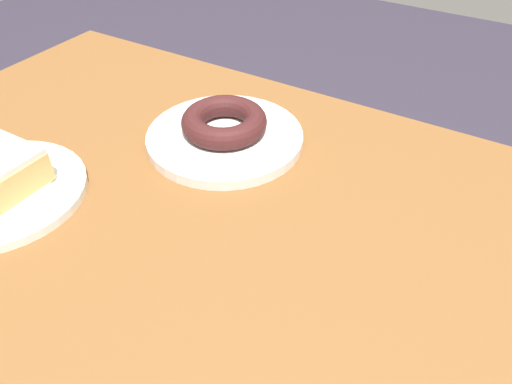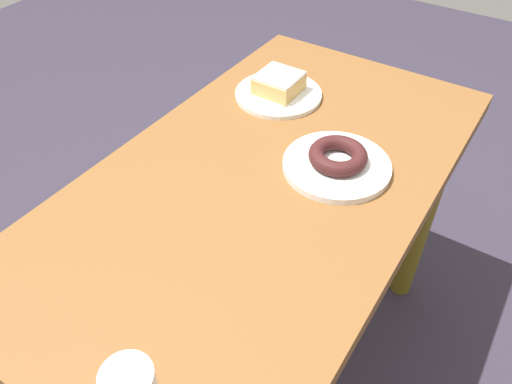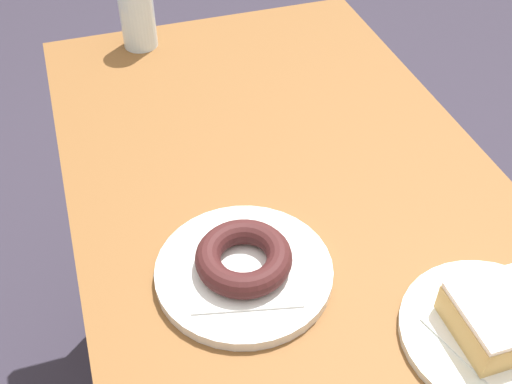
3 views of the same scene
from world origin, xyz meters
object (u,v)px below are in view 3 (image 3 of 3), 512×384
water_glass (137,14)px  plate_glazed_square (492,334)px  donut_glazed_square (500,317)px  plate_chocolate_ring (244,272)px  donut_chocolate_ring (244,258)px

water_glass → plate_glazed_square: bearing=-161.1°
plate_glazed_square → water_glass: 0.85m
plate_glazed_square → donut_glazed_square: (0.00, 0.00, 0.03)m
plate_chocolate_ring → water_glass: size_ratio=1.74×
donut_glazed_square → plate_chocolate_ring: 0.31m
plate_glazed_square → donut_chocolate_ring: (0.18, 0.25, 0.03)m
plate_glazed_square → water_glass: (0.80, 0.27, 0.06)m
donut_chocolate_ring → plate_chocolate_ring: bearing=0.0°
donut_glazed_square → donut_chocolate_ring: 0.31m
donut_chocolate_ring → water_glass: (0.62, 0.02, 0.03)m
plate_glazed_square → plate_chocolate_ring: 0.31m
plate_glazed_square → water_glass: bearing=18.9°
plate_glazed_square → plate_chocolate_ring: plate_chocolate_ring is taller
donut_glazed_square → plate_chocolate_ring: size_ratio=0.45×
plate_chocolate_ring → water_glass: bearing=2.0°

